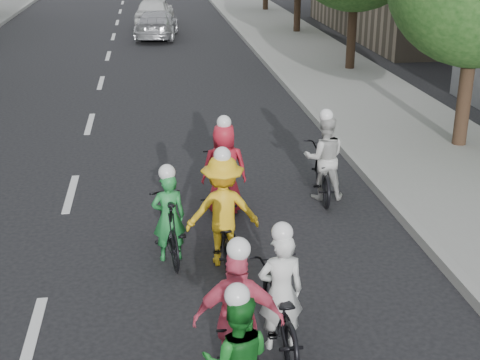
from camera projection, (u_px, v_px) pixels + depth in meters
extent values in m
plane|color=black|center=(32.00, 339.00, 8.58)|extent=(120.00, 120.00, 0.00)
cube|color=gray|center=(379.00, 111.00, 18.80)|extent=(4.00, 80.00, 0.15)
cube|color=#999993|center=(311.00, 113.00, 18.55)|extent=(0.18, 80.00, 0.18)
cylinder|color=black|center=(464.00, 103.00, 15.38)|extent=(0.32, 0.32, 2.27)
cylinder|color=black|center=(351.00, 37.00, 23.67)|extent=(0.32, 0.32, 2.48)
cylinder|color=black|center=(297.00, 10.00, 32.04)|extent=(0.32, 0.32, 2.27)
sphere|color=white|center=(237.00, 296.00, 6.61)|extent=(0.26, 0.26, 0.26)
imported|color=black|center=(224.00, 184.00, 12.30)|extent=(0.68, 1.93, 1.01)
imported|color=red|center=(224.00, 169.00, 12.08)|extent=(0.83, 0.54, 1.70)
sphere|color=white|center=(224.00, 122.00, 11.77)|extent=(0.26, 0.26, 0.26)
imported|color=black|center=(322.00, 172.00, 12.95)|extent=(0.89, 1.96, 0.99)
imported|color=beige|center=(324.00, 158.00, 12.74)|extent=(0.86, 0.71, 1.63)
sphere|color=white|center=(326.00, 116.00, 12.44)|extent=(0.26, 0.26, 0.26)
imported|color=black|center=(279.00, 308.00, 8.35)|extent=(0.72, 1.90, 0.99)
imported|color=silver|center=(281.00, 292.00, 8.15)|extent=(0.58, 0.39, 1.56)
sphere|color=white|center=(282.00, 232.00, 7.87)|extent=(0.26, 0.26, 0.26)
imported|color=black|center=(222.00, 234.00, 10.47)|extent=(0.61, 1.68, 0.88)
imported|color=yellow|center=(223.00, 211.00, 10.22)|extent=(1.15, 0.67, 1.76)
sphere|color=white|center=(222.00, 155.00, 9.90)|extent=(0.26, 0.26, 0.26)
imported|color=black|center=(238.00, 341.00, 7.60)|extent=(0.75, 1.86, 1.09)
imported|color=#F15575|center=(239.00, 321.00, 7.39)|extent=(1.07, 0.56, 1.74)
sphere|color=white|center=(239.00, 249.00, 7.07)|extent=(0.26, 0.26, 0.26)
imported|color=black|center=(169.00, 226.00, 10.55)|extent=(0.70, 1.77, 1.04)
imported|color=#25893E|center=(169.00, 217.00, 10.38)|extent=(0.56, 0.41, 1.44)
sphere|color=white|center=(167.00, 173.00, 10.12)|extent=(0.26, 0.26, 0.26)
imported|color=#B2B3B7|center=(157.00, 24.00, 31.10)|extent=(2.27, 4.60, 1.29)
imported|color=white|center=(155.00, 11.00, 34.91)|extent=(2.31, 4.55, 1.48)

